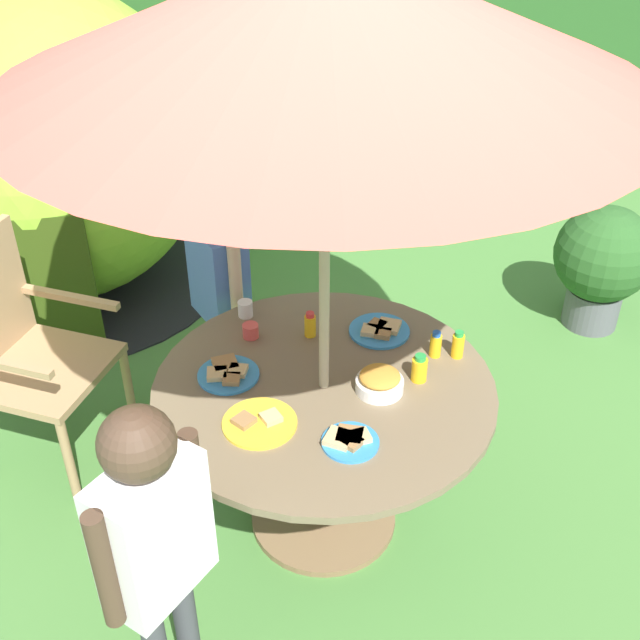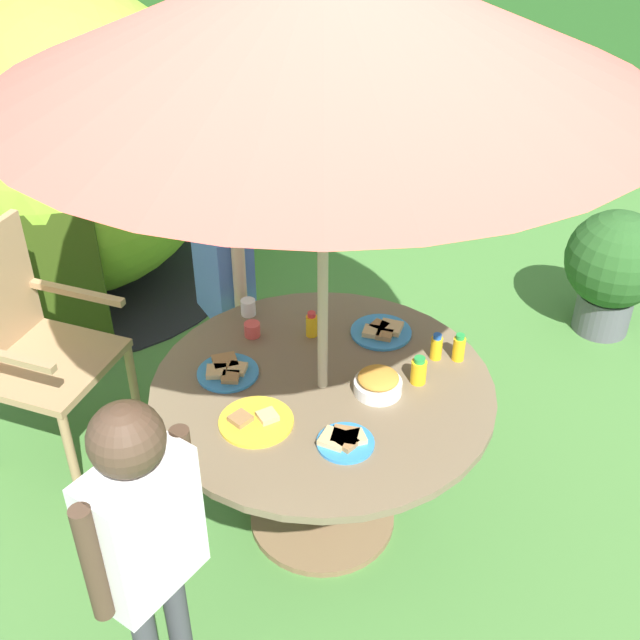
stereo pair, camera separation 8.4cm
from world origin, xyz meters
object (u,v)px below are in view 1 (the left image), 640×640
at_px(garden_table, 324,421).
at_px(patio_umbrella, 325,15).
at_px(plate_mid_right, 228,373).
at_px(child_in_blue_shirt, 218,274).
at_px(juice_bottle_far_right, 310,325).
at_px(cup_near, 251,331).
at_px(juice_bottle_far_left, 436,345).
at_px(plate_mid_left, 380,330).
at_px(cup_far, 245,309).
at_px(child_in_white_shirt, 153,532).
at_px(potted_plant, 602,260).
at_px(dome_tent, 49,145).
at_px(snack_bowl, 380,382).
at_px(wooden_chair, 18,345).
at_px(plate_front_edge, 349,440).
at_px(juice_bottle_center_front, 419,369).
at_px(plate_near_left, 259,422).
at_px(juice_bottle_near_right, 458,345).

xyz_separation_m(garden_table, patio_umbrella, (0.00, 0.00, 1.46)).
bearing_deg(plate_mid_right, garden_table, -21.87).
height_order(garden_table, child_in_blue_shirt, child_in_blue_shirt).
height_order(garden_table, juice_bottle_far_right, juice_bottle_far_right).
distance_m(plate_mid_right, cup_near, 0.25).
distance_m(child_in_blue_shirt, juice_bottle_far_right, 0.58).
height_order(child_in_blue_shirt, juice_bottle_far_left, child_in_blue_shirt).
relative_size(plate_mid_left, cup_far, 3.56).
height_order(child_in_blue_shirt, child_in_white_shirt, child_in_white_shirt).
xyz_separation_m(potted_plant, plate_mid_right, (-2.10, -0.91, 0.32)).
bearing_deg(cup_near, dome_tent, 114.00).
distance_m(garden_table, cup_far, 0.58).
relative_size(potted_plant, child_in_white_shirt, 0.57).
bearing_deg(snack_bowl, garden_table, 158.43).
bearing_deg(wooden_chair, cup_far, -70.19).
xyz_separation_m(plate_front_edge, cup_near, (-0.22, 0.67, 0.01)).
distance_m(garden_table, plate_mid_right, 0.40).
height_order(dome_tent, cup_far, dome_tent).
distance_m(patio_umbrella, wooden_chair, 1.94).
bearing_deg(child_in_white_shirt, plate_mid_left, -0.28).
bearing_deg(juice_bottle_far_left, juice_bottle_center_front, -130.73).
height_order(wooden_chair, plate_front_edge, wooden_chair).
xyz_separation_m(snack_bowl, plate_front_edge, (-0.17, -0.24, -0.02)).
height_order(child_in_white_shirt, plate_near_left, child_in_white_shirt).
bearing_deg(potted_plant, garden_table, -149.58).
distance_m(patio_umbrella, juice_bottle_far_left, 1.32).
xyz_separation_m(patio_umbrella, cup_near, (-0.21, 0.36, -1.26)).
xyz_separation_m(juice_bottle_center_front, cup_far, (-0.55, 0.55, -0.02)).
bearing_deg(dome_tent, patio_umbrella, -61.41).
bearing_deg(patio_umbrella, juice_bottle_far_left, 9.64).
xyz_separation_m(dome_tent, child_in_white_shirt, (0.39, -2.80, -0.07)).
xyz_separation_m(child_in_blue_shirt, plate_near_left, (0.02, -0.96, -0.02)).
bearing_deg(plate_mid_left, juice_bottle_center_front, -80.66).
xyz_separation_m(patio_umbrella, juice_bottle_center_front, (0.34, -0.05, -1.23)).
height_order(child_in_blue_shirt, cup_near, child_in_blue_shirt).
height_order(patio_umbrella, plate_near_left, patio_umbrella).
relative_size(dome_tent, potted_plant, 2.81).
bearing_deg(juice_bottle_far_left, juice_bottle_near_right, -15.98).
relative_size(child_in_blue_shirt, child_in_white_shirt, 0.94).
xyz_separation_m(potted_plant, juice_bottle_center_front, (-1.42, -1.09, 0.36)).
bearing_deg(child_in_blue_shirt, wooden_chair, -101.43).
relative_size(dome_tent, juice_bottle_center_front, 18.05).
bearing_deg(plate_mid_left, juice_bottle_far_left, -50.25).
bearing_deg(juice_bottle_near_right, child_in_white_shirt, -150.56).
bearing_deg(dome_tent, child_in_white_shirt, -78.59).
distance_m(plate_mid_left, juice_bottle_near_right, 0.32).
xyz_separation_m(patio_umbrella, child_in_white_shirt, (-0.64, -0.61, -1.21)).
bearing_deg(wooden_chair, juice_bottle_far_left, -79.86).
bearing_deg(plate_front_edge, juice_bottle_near_right, 35.17).
xyz_separation_m(patio_umbrella, child_in_blue_shirt, (-0.28, 0.81, -1.26)).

